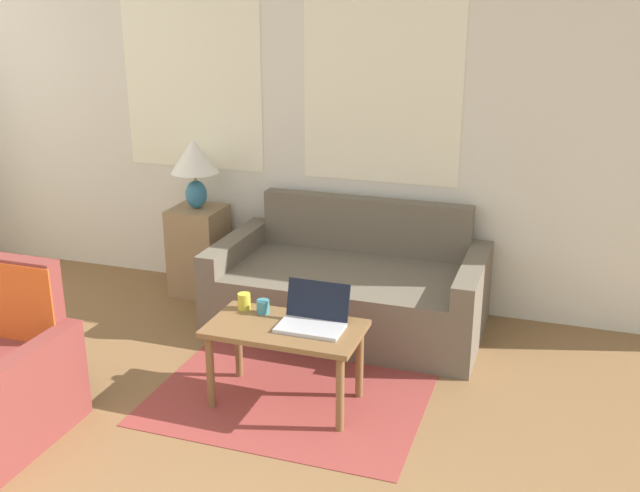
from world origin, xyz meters
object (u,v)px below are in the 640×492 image
Objects in this scene: table_lamp at (194,161)px; laptop at (313,317)px; couch at (351,290)px; coffee_table at (285,337)px; cup_navy at (263,307)px; cup_yellow at (244,301)px.

laptop is (1.34, -1.24, -0.50)m from table_lamp.
coffee_table is at bearing -92.37° from couch.
table_lamp is at bearing 170.85° from couch.
coffee_table is at bearing -47.28° from table_lamp.
cup_navy is (-0.23, -0.97, 0.24)m from couch.
table_lamp is at bearing 130.91° from cup_navy.
couch is 1.10m from coffee_table.
laptop is at bearing -84.71° from couch.
couch is 1.47m from table_lamp.
coffee_table is 2.38× the size of laptop.
laptop reaches higher than cup_navy.
laptop is at bearing 19.68° from coffee_table.
cup_yellow reaches higher than cup_navy.
coffee_table is 0.35m from cup_yellow.
cup_navy is at bearing 167.43° from laptop.
couch is 22.82× the size of cup_navy.
cup_navy is at bearing 145.71° from coffee_table.
table_lamp reaches higher than laptop.
table_lamp is (-1.24, 0.20, 0.75)m from couch.
laptop is 3.75× the size of cup_yellow.
cup_yellow is (0.89, -1.15, -0.50)m from table_lamp.
laptop is 4.52× the size of cup_navy.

